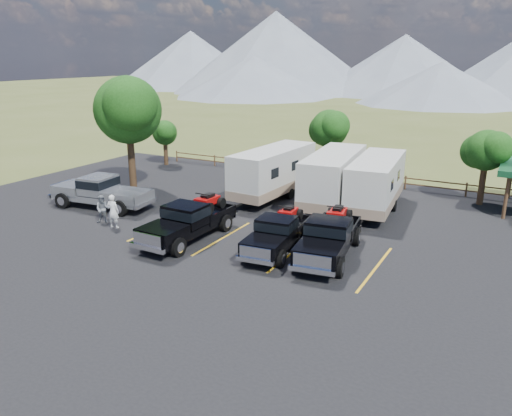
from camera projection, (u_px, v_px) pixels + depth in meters
The scene contains 18 objects.
ground at pixel (212, 275), 21.49m from camera, with size 320.00×320.00×0.00m, color #4C5724.
asphalt_lot at pixel (247, 252), 24.00m from camera, with size 44.00×34.00×0.04m, color black.
stall_lines at pixel (257, 245), 24.83m from camera, with size 12.12×5.50×0.01m.
tree_big_nw at pixel (128, 110), 33.18m from camera, with size 5.54×5.18×7.84m.
tree_ne_a at pixel (486, 150), 30.62m from camera, with size 3.11×2.92×4.76m.
tree_north at pixel (329, 129), 37.25m from camera, with size 3.46×3.24×5.25m.
tree_nw_small at pixel (165, 133), 42.30m from camera, with size 2.59×2.43×3.85m.
rail_fence at pixel (377, 178), 35.91m from camera, with size 36.12×0.12×1.00m.
mountain_range at pixel (445, 61), 111.56m from camera, with size 209.00×71.00×20.00m.
rig_left at pixel (189, 220), 25.37m from camera, with size 2.32×6.35×2.11m.
rig_center at pixel (278, 232), 23.98m from camera, with size 2.41×5.77×1.88m.
rig_right at pixel (329, 236), 23.17m from camera, with size 2.84×6.44×2.08m.
trailer_left at pixel (273, 172), 32.60m from camera, with size 2.86×9.38×3.25m.
trailer_center at pixel (333, 179), 30.78m from camera, with size 3.33×9.66×3.34m.
trailer_right at pixel (376, 184), 29.87m from camera, with size 3.11×9.26×3.20m.
pickup_silver at pixel (101, 191), 30.61m from camera, with size 6.81×2.91×1.98m.
person_a at pixel (113, 211), 27.03m from camera, with size 0.68×0.45×1.87m, color white.
person_b at pixel (103, 209), 27.89m from camera, with size 0.77×0.60×1.59m, color slate.
Camera 1 is at (11.11, -16.37, 9.08)m, focal length 35.00 mm.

